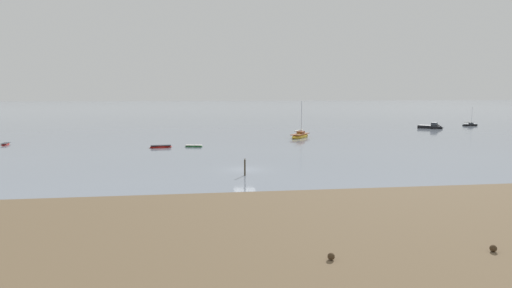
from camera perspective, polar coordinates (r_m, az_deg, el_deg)
The scene contains 11 objects.
ground_plane at distance 52.10m, azimuth -1.50°, elevation -3.36°, with size 800.00×800.00×0.00m, color gray.
mudflat_shore at distance 27.59m, azimuth -8.67°, elevation -12.56°, with size 317.30×25.20×0.17m, color brown.
tidal_rock_near at distance 24.70m, azimuth 9.77°, elevation -14.25°, with size 0.39×0.39×0.39m, color #402F1E.
tidal_rock_right at distance 28.86m, azimuth 28.54°, elevation -11.87°, with size 0.40×0.40×0.40m, color #402F1E.
motorboat_moored_0 at distance 118.86m, azimuth 22.07°, elevation 2.05°, with size 5.88×5.67×2.31m.
rowboat_moored_0 at distance 74.15m, azimuth -8.11°, elevation -0.28°, with size 3.14×1.67×0.47m.
rowboat_moored_2 at distance 87.84m, azimuth -29.87°, elevation -0.02°, with size 1.29×3.01×0.46m.
sailboat_moored_1 at distance 132.48m, azimuth 26.13°, elevation 2.24°, with size 4.73×1.71×5.22m.
sailboat_moored_2 at distance 88.90m, azimuth 5.77°, elevation 1.06°, with size 5.76×6.84×7.72m.
rowboat_moored_4 at distance 74.05m, azimuth -12.29°, elevation -0.36°, with size 3.69×1.59×0.57m.
mooring_post_near at distance 48.33m, azimuth -1.47°, elevation -3.09°, with size 0.22×0.22×2.09m.
Camera 1 is at (-5.77, -50.95, 9.21)m, focal length 30.68 mm.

